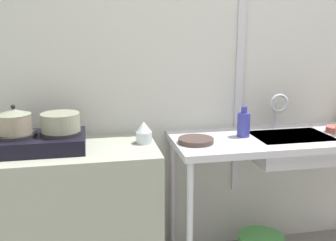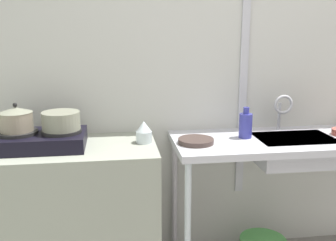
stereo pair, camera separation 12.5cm
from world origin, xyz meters
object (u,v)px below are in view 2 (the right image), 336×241
Objects in this scene: pot_on_left_burner at (16,119)px; frying_pan at (196,141)px; bottle_by_sink at (246,125)px; sink_basin at (294,150)px; faucet at (283,107)px; stove at (40,140)px; percolator at (144,132)px; pot_on_right_burner at (61,121)px.

frying_pan is (0.97, -0.04, -0.15)m from pot_on_left_burner.
bottle_by_sink is at bearing 13.33° from frying_pan.
pot_on_left_burner is at bearing 179.96° from sink_basin.
sink_basin is 0.28m from faucet.
faucet reaches higher than frying_pan.
stove is 1.46m from faucet.
bottle_by_sink is (0.61, 0.02, 0.02)m from percolator.
stove reaches higher than frying_pan.
percolator is 0.30m from frying_pan.
faucet is at bearing 5.34° from pot_on_left_burner.
percolator is at bearing 1.67° from pot_on_left_burner.
percolator is at bearing 178.67° from sink_basin.
bottle_by_sink reaches higher than percolator.
frying_pan is (-0.59, -0.18, -0.14)m from faucet.
percolator is at bearing -171.83° from faucet.
percolator reaches higher than frying_pan.
stove is 2.37× the size of frying_pan.
pot_on_right_burner is at bearing 179.95° from sink_basin.
bottle_by_sink is (1.29, 0.04, -0.09)m from pot_on_left_burner.
pot_on_left_burner is 0.38× the size of sink_basin.
faucet reaches higher than stove.
pot_on_right_burner is (0.23, 0.00, -0.02)m from pot_on_left_burner.
faucet is (1.56, 0.15, -0.01)m from pot_on_left_burner.
sink_basin is at bearing -1.33° from percolator.
bottle_by_sink is (1.06, 0.04, -0.07)m from pot_on_right_burner.
faucet reaches higher than sink_basin.
stove is 1.04× the size of sink_basin.
sink_basin is 2.28× the size of frying_pan.
percolator is 0.62× the size of frying_pan.
sink_basin is at bearing -0.05° from pot_on_right_burner.
pot_on_left_burner is at bearing -178.33° from percolator.
faucet is (-0.02, 0.15, 0.24)m from sink_basin.
percolator is at bearing -178.25° from bottle_by_sink.
pot_on_left_burner is at bearing 180.00° from pot_on_right_burner.
pot_on_left_burner reaches higher than sink_basin.
pot_on_right_burner is 1.62× the size of percolator.
bottle_by_sink is at bearing 172.37° from sink_basin.
faucet is (0.88, 0.13, 0.10)m from percolator.
pot_on_right_burner reaches higher than sink_basin.
pot_on_left_burner is 1.57m from faucet.
stove reaches higher than sink_basin.
sink_basin is 0.34m from bottle_by_sink.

